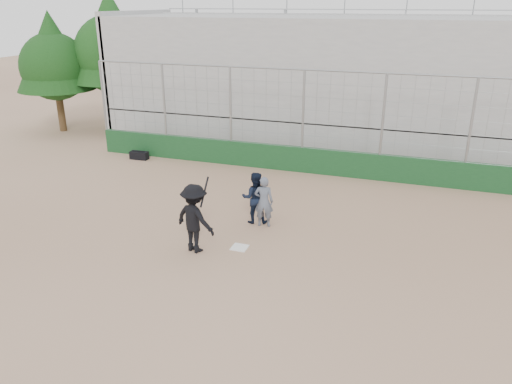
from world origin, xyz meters
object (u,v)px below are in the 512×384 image
(batter_at_plate, at_px, (195,218))
(umpire, at_px, (264,204))
(catcher_crouched, at_px, (255,206))
(equipment_bag, at_px, (139,155))

(batter_at_plate, xyz_separation_m, umpire, (1.26, 2.13, -0.25))
(umpire, bearing_deg, catcher_crouched, -30.93)
(batter_at_plate, distance_m, umpire, 2.48)
(catcher_crouched, xyz_separation_m, equipment_bag, (-6.88, 4.64, -0.38))
(batter_at_plate, height_order, umpire, batter_at_plate)
(catcher_crouched, xyz_separation_m, umpire, (0.33, -0.12, 0.16))
(batter_at_plate, bearing_deg, umpire, 59.48)
(equipment_bag, bearing_deg, batter_at_plate, -49.16)
(batter_at_plate, relative_size, umpire, 1.45)
(catcher_crouched, height_order, umpire, umpire)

